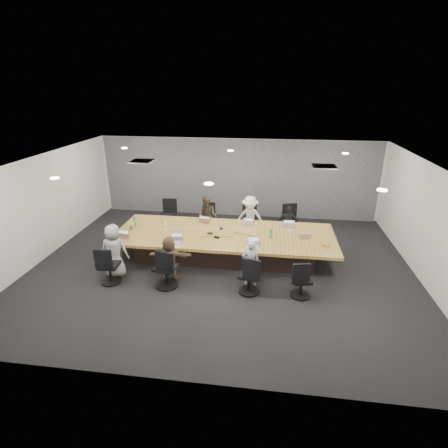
# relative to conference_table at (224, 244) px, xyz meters

# --- Properties ---
(floor) EXTENTS (10.00, 8.00, 0.00)m
(floor) POSITION_rel_conference_table_xyz_m (0.00, -0.50, -0.40)
(floor) COLOR black
(floor) RESTS_ON ground
(ceiling) EXTENTS (10.00, 8.00, 0.00)m
(ceiling) POSITION_rel_conference_table_xyz_m (0.00, -0.50, 2.40)
(ceiling) COLOR white
(ceiling) RESTS_ON wall_back
(wall_back) EXTENTS (10.00, 0.00, 2.80)m
(wall_back) POSITION_rel_conference_table_xyz_m (0.00, 3.50, 1.00)
(wall_back) COLOR silver
(wall_back) RESTS_ON ground
(wall_front) EXTENTS (10.00, 0.00, 2.80)m
(wall_front) POSITION_rel_conference_table_xyz_m (0.00, -4.50, 1.00)
(wall_front) COLOR silver
(wall_front) RESTS_ON ground
(wall_left) EXTENTS (0.00, 8.00, 2.80)m
(wall_left) POSITION_rel_conference_table_xyz_m (-5.00, -0.50, 1.00)
(wall_left) COLOR silver
(wall_left) RESTS_ON ground
(wall_right) EXTENTS (0.00, 8.00, 2.80)m
(wall_right) POSITION_rel_conference_table_xyz_m (5.00, -0.50, 1.00)
(wall_right) COLOR silver
(wall_right) RESTS_ON ground
(curtain) EXTENTS (9.80, 0.04, 2.80)m
(curtain) POSITION_rel_conference_table_xyz_m (0.00, 3.42, 1.00)
(curtain) COLOR slate
(curtain) RESTS_ON ground
(conference_table) EXTENTS (6.00, 2.20, 0.74)m
(conference_table) POSITION_rel_conference_table_xyz_m (0.00, 0.00, 0.00)
(conference_table) COLOR black
(conference_table) RESTS_ON ground
(chair_0) EXTENTS (0.65, 0.65, 0.87)m
(chair_0) POSITION_rel_conference_table_xyz_m (-2.12, 1.70, 0.03)
(chair_0) COLOR black
(chair_0) RESTS_ON ground
(chair_1) EXTENTS (0.60, 0.60, 0.76)m
(chair_1) POSITION_rel_conference_table_xyz_m (-0.72, 1.70, -0.02)
(chair_1) COLOR black
(chair_1) RESTS_ON ground
(chair_2) EXTENTS (0.70, 0.70, 0.87)m
(chair_2) POSITION_rel_conference_table_xyz_m (0.61, 1.70, 0.03)
(chair_2) COLOR black
(chair_2) RESTS_ON ground
(chair_3) EXTENTS (0.73, 0.73, 0.87)m
(chair_3) POSITION_rel_conference_table_xyz_m (1.78, 1.70, 0.03)
(chair_3) COLOR black
(chair_3) RESTS_ON ground
(chair_4) EXTENTS (0.55, 0.55, 0.78)m
(chair_4) POSITION_rel_conference_table_xyz_m (-2.60, -1.70, -0.01)
(chair_4) COLOR black
(chair_4) RESTS_ON ground
(chair_5) EXTENTS (0.70, 0.70, 0.85)m
(chair_5) POSITION_rel_conference_table_xyz_m (-1.18, -1.70, 0.02)
(chair_5) COLOR black
(chair_5) RESTS_ON ground
(chair_6) EXTENTS (0.62, 0.62, 0.77)m
(chair_6) POSITION_rel_conference_table_xyz_m (0.81, -1.70, -0.02)
(chair_6) COLOR black
(chair_6) RESTS_ON ground
(chair_7) EXTENTS (0.58, 0.58, 0.72)m
(chair_7) POSITION_rel_conference_table_xyz_m (1.99, -1.70, -0.04)
(chair_7) COLOR black
(chair_7) RESTS_ON ground
(person_1) EXTENTS (0.74, 0.63, 1.34)m
(person_1) POSITION_rel_conference_table_xyz_m (-0.72, 1.35, 0.27)
(person_1) COLOR #3E3429
(person_1) RESTS_ON ground
(laptop_1) EXTENTS (0.37, 0.30, 0.02)m
(laptop_1) POSITION_rel_conference_table_xyz_m (-0.72, 0.80, 0.35)
(laptop_1) COLOR #8C6647
(laptop_1) RESTS_ON conference_table
(person_2) EXTENTS (0.99, 0.68, 1.40)m
(person_2) POSITION_rel_conference_table_xyz_m (0.61, 1.35, 0.30)
(person_2) COLOR beige
(person_2) RESTS_ON ground
(laptop_2) EXTENTS (0.29, 0.20, 0.02)m
(laptop_2) POSITION_rel_conference_table_xyz_m (0.61, 0.80, 0.35)
(laptop_2) COLOR #B2B2B7
(laptop_2) RESTS_ON conference_table
(person_3) EXTENTS (0.71, 0.36, 1.16)m
(person_3) POSITION_rel_conference_table_xyz_m (1.78, 1.35, 0.18)
(person_3) COLOR black
(person_3) RESTS_ON ground
(laptop_3) EXTENTS (0.31, 0.22, 0.02)m
(laptop_3) POSITION_rel_conference_table_xyz_m (1.78, 0.80, 0.35)
(laptop_3) COLOR #B2B2B7
(laptop_3) RESTS_ON conference_table
(person_4) EXTENTS (0.71, 0.49, 1.38)m
(person_4) POSITION_rel_conference_table_xyz_m (-2.60, -1.35, 0.29)
(person_4) COLOR #929892
(person_4) RESTS_ON ground
(laptop_4) EXTENTS (0.37, 0.29, 0.02)m
(laptop_4) POSITION_rel_conference_table_xyz_m (-2.60, -0.80, 0.35)
(laptop_4) COLOR #8C6647
(laptop_4) RESTS_ON conference_table
(person_5) EXTENTS (1.09, 0.44, 1.15)m
(person_5) POSITION_rel_conference_table_xyz_m (-1.18, -1.35, 0.17)
(person_5) COLOR brown
(person_5) RESTS_ON ground
(laptop_5) EXTENTS (0.32, 0.24, 0.02)m
(laptop_5) POSITION_rel_conference_table_xyz_m (-1.18, -0.80, 0.35)
(laptop_5) COLOR #B2B2B7
(laptop_5) RESTS_ON conference_table
(person_6) EXTENTS (0.46, 0.34, 1.17)m
(person_6) POSITION_rel_conference_table_xyz_m (0.81, -1.35, 0.19)
(person_6) COLOR #9699B1
(person_6) RESTS_ON ground
(laptop_6) EXTENTS (0.35, 0.27, 0.02)m
(laptop_6) POSITION_rel_conference_table_xyz_m (0.81, -0.80, 0.35)
(laptop_6) COLOR #B2B2B7
(laptop_6) RESTS_ON conference_table
(bottle_green_left) EXTENTS (0.09, 0.09, 0.28)m
(bottle_green_left) POSITION_rel_conference_table_xyz_m (-2.65, 0.21, 0.48)
(bottle_green_left) COLOR #358940
(bottle_green_left) RESTS_ON conference_table
(bottle_green_right) EXTENTS (0.08, 0.08, 0.26)m
(bottle_green_right) POSITION_rel_conference_table_xyz_m (1.27, -0.16, 0.47)
(bottle_green_right) COLOR #358940
(bottle_green_right) RESTS_ON conference_table
(bottle_clear) EXTENTS (0.06, 0.06, 0.20)m
(bottle_clear) POSITION_rel_conference_table_xyz_m (-1.73, 0.17, 0.44)
(bottle_clear) COLOR silver
(bottle_clear) RESTS_ON conference_table
(cup_white_far) EXTENTS (0.11, 0.11, 0.11)m
(cup_white_far) POSITION_rel_conference_table_xyz_m (-0.20, 0.06, 0.39)
(cup_white_far) COLOR white
(cup_white_far) RESTS_ON conference_table
(cup_white_near) EXTENTS (0.08, 0.08, 0.09)m
(cup_white_near) POSITION_rel_conference_table_xyz_m (1.80, 0.26, 0.39)
(cup_white_near) COLOR white
(cup_white_near) RESTS_ON conference_table
(mug_brown) EXTENTS (0.11, 0.11, 0.10)m
(mug_brown) POSITION_rel_conference_table_xyz_m (-2.65, -0.09, 0.39)
(mug_brown) COLOR brown
(mug_brown) RESTS_ON conference_table
(mic_left) EXTENTS (0.15, 0.11, 0.03)m
(mic_left) POSITION_rel_conference_table_xyz_m (-0.39, -0.10, 0.35)
(mic_left) COLOR black
(mic_left) RESTS_ON conference_table
(mic_right) EXTENTS (0.18, 0.13, 0.03)m
(mic_right) POSITION_rel_conference_table_xyz_m (-0.17, 0.28, 0.35)
(mic_right) COLOR black
(mic_right) RESTS_ON conference_table
(stapler) EXTENTS (0.15, 0.09, 0.05)m
(stapler) POSITION_rel_conference_table_xyz_m (-0.16, -0.36, 0.37)
(stapler) COLOR black
(stapler) RESTS_ON conference_table
(canvas_bag) EXTENTS (0.29, 0.21, 0.14)m
(canvas_bag) POSITION_rel_conference_table_xyz_m (2.15, -0.03, 0.41)
(canvas_bag) COLOR #957E61
(canvas_bag) RESTS_ON conference_table
(snack_packet) EXTENTS (0.23, 0.23, 0.04)m
(snack_packet) POSITION_rel_conference_table_xyz_m (2.65, -0.46, 0.36)
(snack_packet) COLOR orange
(snack_packet) RESTS_ON conference_table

